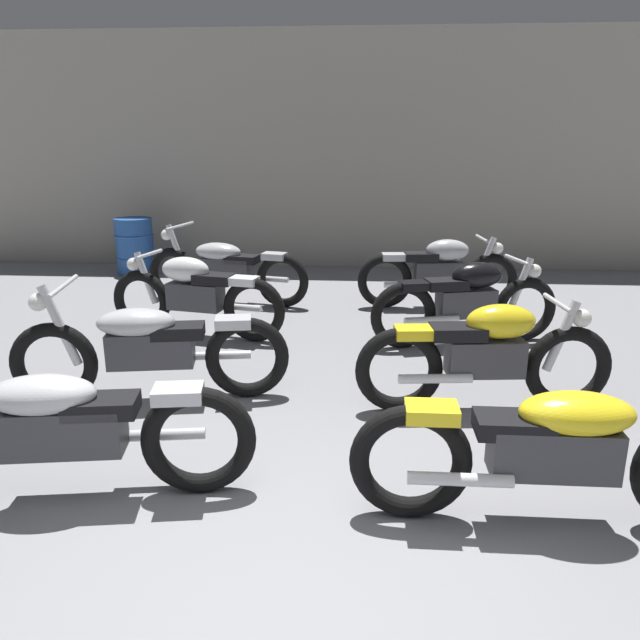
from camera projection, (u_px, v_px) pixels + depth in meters
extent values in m
plane|color=gray|center=(276.00, 612.00, 2.76)|extent=(60.00, 60.00, 0.00)
cube|color=#9E998E|center=(343.00, 152.00, 9.69)|extent=(12.66, 0.24, 3.60)
torus|color=black|center=(199.00, 440.00, 3.61)|extent=(0.68, 0.21, 0.67)
cube|color=#38383D|center=(65.00, 430.00, 3.52)|extent=(0.69, 0.34, 0.28)
ellipsoid|color=#B7B7BC|center=(42.00, 395.00, 3.45)|extent=(0.64, 0.41, 0.22)
cube|color=black|center=(102.00, 406.00, 3.50)|extent=(0.43, 0.30, 0.10)
cube|color=#B7B7BC|center=(178.00, 394.00, 3.52)|extent=(0.31, 0.24, 0.08)
cylinder|color=silver|center=(159.00, 435.00, 3.72)|extent=(0.55, 0.15, 0.07)
torus|color=black|center=(54.00, 364.00, 4.83)|extent=(0.68, 0.22, 0.67)
torus|color=black|center=(247.00, 358.00, 4.96)|extent=(0.68, 0.22, 0.67)
cylinder|color=silver|center=(60.00, 326.00, 4.75)|extent=(0.28, 0.11, 0.66)
cube|color=#38383D|center=(151.00, 349.00, 4.87)|extent=(0.69, 0.35, 0.28)
ellipsoid|color=#B7B7BC|center=(136.00, 322.00, 4.80)|extent=(0.64, 0.41, 0.22)
cube|color=black|center=(178.00, 331.00, 4.85)|extent=(0.43, 0.30, 0.10)
cube|color=#B7B7BC|center=(233.00, 322.00, 4.87)|extent=(0.31, 0.24, 0.08)
cylinder|color=silver|center=(63.00, 286.00, 4.66)|extent=(0.15, 0.68, 0.04)
sphere|color=white|center=(38.00, 302.00, 4.68)|extent=(0.14, 0.14, 0.14)
cylinder|color=silver|center=(217.00, 355.00, 5.07)|extent=(0.55, 0.16, 0.07)
torus|color=black|center=(142.00, 301.00, 6.67)|extent=(0.68, 0.25, 0.67)
torus|color=black|center=(254.00, 310.00, 6.32)|extent=(0.68, 0.25, 0.67)
cylinder|color=silver|center=(146.00, 278.00, 6.57)|extent=(0.25, 0.12, 0.56)
cube|color=#38383D|center=(196.00, 296.00, 6.46)|extent=(0.61, 0.35, 0.28)
ellipsoid|color=white|center=(185.00, 269.00, 6.41)|extent=(0.57, 0.38, 0.26)
cube|color=black|center=(214.00, 279.00, 6.35)|extent=(0.44, 0.32, 0.10)
cube|color=white|center=(244.00, 281.00, 6.26)|extent=(0.32, 0.25, 0.08)
cylinder|color=silver|center=(149.00, 254.00, 6.48)|extent=(0.14, 0.48, 0.04)
sphere|color=white|center=(133.00, 264.00, 6.57)|extent=(0.14, 0.14, 0.14)
cylinder|color=silver|center=(236.00, 307.00, 6.51)|extent=(0.55, 0.18, 0.07)
torus|color=black|center=(173.00, 273.00, 8.01)|extent=(0.68, 0.25, 0.67)
torus|color=black|center=(282.00, 281.00, 7.61)|extent=(0.68, 0.25, 0.67)
cylinder|color=silver|center=(177.00, 250.00, 7.90)|extent=(0.28, 0.13, 0.66)
cube|color=#38383D|center=(226.00, 269.00, 7.78)|extent=(0.70, 0.37, 0.28)
ellipsoid|color=#B7B7BC|center=(218.00, 251.00, 7.75)|extent=(0.65, 0.44, 0.22)
cube|color=black|center=(242.00, 259.00, 7.68)|extent=(0.44, 0.32, 0.10)
cube|color=#B7B7BC|center=(274.00, 256.00, 7.55)|extent=(0.32, 0.25, 0.08)
cylinder|color=silver|center=(180.00, 226.00, 7.80)|extent=(0.18, 0.67, 0.04)
sphere|color=white|center=(166.00, 235.00, 7.89)|extent=(0.14, 0.14, 0.14)
cylinder|color=silver|center=(267.00, 279.00, 7.80)|extent=(0.55, 0.18, 0.07)
torus|color=black|center=(410.00, 462.00, 3.37)|extent=(0.67, 0.11, 0.67)
cube|color=#38383D|center=(553.00, 450.00, 3.29)|extent=(0.66, 0.24, 0.28)
ellipsoid|color=yellow|center=(577.00, 413.00, 3.22)|extent=(0.60, 0.32, 0.22)
cube|color=black|center=(513.00, 425.00, 3.27)|extent=(0.40, 0.24, 0.10)
cube|color=yellow|center=(432.00, 412.00, 3.28)|extent=(0.28, 0.20, 0.08)
cylinder|color=silver|center=(460.00, 480.00, 3.24)|extent=(0.55, 0.07, 0.07)
torus|color=black|center=(568.00, 368.00, 4.74)|extent=(0.68, 0.18, 0.67)
torus|color=black|center=(399.00, 370.00, 4.70)|extent=(0.68, 0.18, 0.67)
cylinder|color=silver|center=(561.00, 336.00, 4.66)|extent=(0.25, 0.09, 0.56)
cube|color=#38383D|center=(485.00, 357.00, 4.69)|extent=(0.59, 0.30, 0.28)
ellipsoid|color=yellow|center=(501.00, 321.00, 4.61)|extent=(0.55, 0.33, 0.26)
cube|color=black|center=(458.00, 332.00, 4.62)|extent=(0.42, 0.28, 0.10)
cube|color=yellow|center=(414.00, 332.00, 4.61)|extent=(0.30, 0.23, 0.08)
cylinder|color=silver|center=(557.00, 303.00, 4.58)|extent=(0.09, 0.48, 0.04)
sphere|color=white|center=(582.00, 318.00, 4.62)|extent=(0.14, 0.14, 0.14)
cylinder|color=silver|center=(435.00, 379.00, 4.58)|extent=(0.55, 0.13, 0.07)
torus|color=black|center=(525.00, 309.00, 6.35)|extent=(0.68, 0.27, 0.67)
torus|color=black|center=(403.00, 315.00, 6.13)|extent=(0.68, 0.27, 0.67)
cylinder|color=silver|center=(520.00, 285.00, 6.26)|extent=(0.25, 0.13, 0.56)
cube|color=#38383D|center=(466.00, 303.00, 6.21)|extent=(0.61, 0.37, 0.28)
ellipsoid|color=black|center=(477.00, 275.00, 6.15)|extent=(0.57, 0.40, 0.26)
cube|color=black|center=(446.00, 284.00, 6.12)|extent=(0.45, 0.33, 0.10)
cube|color=black|center=(414.00, 286.00, 6.06)|extent=(0.32, 0.26, 0.08)
cylinder|color=silver|center=(517.00, 260.00, 6.18)|extent=(0.15, 0.47, 0.04)
sphere|color=white|center=(534.00, 271.00, 6.24)|extent=(0.14, 0.14, 0.14)
cylinder|color=silver|center=(432.00, 320.00, 6.05)|extent=(0.55, 0.20, 0.07)
torus|color=black|center=(490.00, 280.00, 7.62)|extent=(0.68, 0.17, 0.67)
torus|color=black|center=(385.00, 281.00, 7.59)|extent=(0.68, 0.17, 0.67)
cylinder|color=silver|center=(485.00, 260.00, 7.54)|extent=(0.25, 0.09, 0.56)
cube|color=#38383D|center=(438.00, 273.00, 7.58)|extent=(0.59, 0.29, 0.28)
ellipsoid|color=#B7B7BC|center=(447.00, 250.00, 7.50)|extent=(0.54, 0.33, 0.26)
cube|color=black|center=(421.00, 257.00, 7.52)|extent=(0.42, 0.28, 0.10)
cube|color=#B7B7BC|center=(394.00, 257.00, 7.51)|extent=(0.30, 0.23, 0.08)
cylinder|color=silver|center=(482.00, 238.00, 7.47)|extent=(0.08, 0.48, 0.04)
sphere|color=white|center=(497.00, 248.00, 7.51)|extent=(0.14, 0.14, 0.14)
cylinder|color=silver|center=(407.00, 285.00, 7.48)|extent=(0.55, 0.12, 0.07)
cylinder|color=#23519E|center=(135.00, 246.00, 9.49)|extent=(0.56, 0.56, 0.85)
torus|color=#23519E|center=(134.00, 235.00, 9.44)|extent=(0.59, 0.59, 0.03)
torus|color=#23519E|center=(136.00, 257.00, 9.54)|extent=(0.59, 0.59, 0.03)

